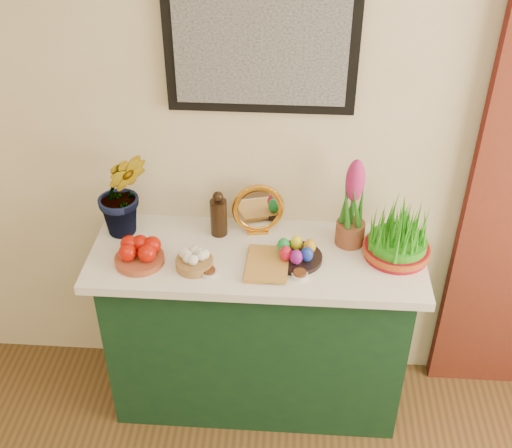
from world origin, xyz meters
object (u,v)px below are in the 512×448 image
(sideboard, at_px, (257,332))
(mirror, at_px, (258,209))
(hyacinth_green, at_px, (121,180))
(book, at_px, (246,262))
(wheatgrass_sabzeh, at_px, (398,236))

(sideboard, height_order, mirror, mirror)
(hyacinth_green, bearing_deg, sideboard, -22.84)
(hyacinth_green, xyz_separation_m, mirror, (0.57, 0.05, -0.15))
(hyacinth_green, height_order, mirror, hyacinth_green)
(book, relative_size, wheatgrass_sabzeh, 0.83)
(hyacinth_green, relative_size, wheatgrass_sabzeh, 1.91)
(sideboard, distance_m, hyacinth_green, 0.94)
(hyacinth_green, distance_m, wheatgrass_sabzeh, 1.17)
(hyacinth_green, distance_m, book, 0.62)
(sideboard, height_order, hyacinth_green, hyacinth_green)
(hyacinth_green, relative_size, mirror, 2.28)
(mirror, distance_m, book, 0.27)
(wheatgrass_sabzeh, bearing_deg, book, -169.92)
(hyacinth_green, xyz_separation_m, book, (0.54, -0.20, -0.25))
(book, bearing_deg, mirror, 84.07)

